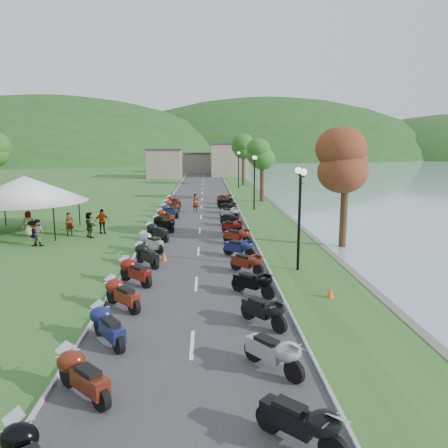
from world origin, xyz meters
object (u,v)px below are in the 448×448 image
object	(u,v)px
pedestrian_a	(70,235)
pedestrian_b	(39,246)
vendor_tent_main	(26,204)
pedestrian_c	(34,246)

from	to	relation	value
pedestrian_a	pedestrian_b	size ratio (longest dim) A/B	0.94
vendor_tent_main	pedestrian_c	size ratio (longest dim) A/B	3.56
vendor_tent_main	pedestrian_b	size ratio (longest dim) A/B	3.37
pedestrian_a	pedestrian_b	bearing A→B (deg)	-141.80
pedestrian_c	vendor_tent_main	bearing A→B (deg)	-167.04
vendor_tent_main	pedestrian_a	distance (m)	3.94
pedestrian_b	pedestrian_c	size ratio (longest dim) A/B	1.06
vendor_tent_main	pedestrian_a	size ratio (longest dim) A/B	3.58
vendor_tent_main	pedestrian_b	bearing A→B (deg)	-61.54
pedestrian_c	pedestrian_b	bearing A→B (deg)	97.44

